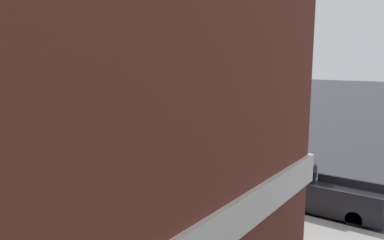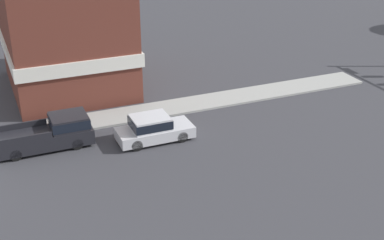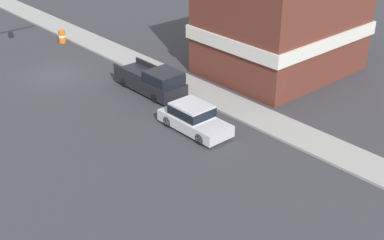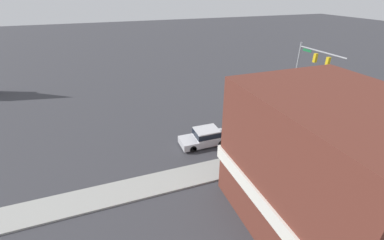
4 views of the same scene
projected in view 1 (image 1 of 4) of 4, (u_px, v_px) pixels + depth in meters
name	position (u px, v px, depth m)	size (l,w,h in m)	color
car_lead	(220.00, 163.00, 21.02)	(1.90, 4.45, 1.56)	black
pickup_truck_parked	(308.00, 188.00, 16.62)	(1.98, 5.41, 1.80)	black
corner_brick_building	(103.00, 151.00, 10.32)	(10.53, 8.31, 8.39)	brown
church_steeple	(156.00, 72.00, 51.04)	(2.87, 2.87, 9.08)	white
backdrop_tree_right_mid	(18.00, 66.00, 54.29)	(6.67, 6.67, 8.78)	#4C3823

